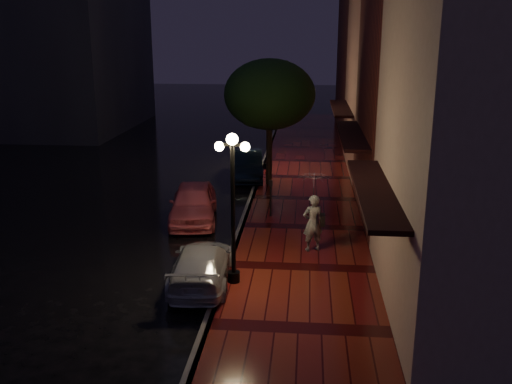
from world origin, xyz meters
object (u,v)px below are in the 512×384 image
at_px(pink_car, 193,203).
at_px(silver_car, 202,264).
at_px(parking_meter, 271,194).
at_px(street_tree, 270,97).
at_px(streetlamp_near, 233,200).
at_px(navy_car, 247,165).
at_px(streetlamp_far, 268,123).
at_px(woman_with_umbrella, 314,199).

xyz_separation_m(pink_car, silver_car, (1.36, -5.62, -0.14)).
bearing_deg(parking_meter, silver_car, -112.73).
relative_size(street_tree, parking_meter, 3.98).
distance_m(streetlamp_near, street_tree, 11.12).
height_order(streetlamp_near, parking_meter, streetlamp_near).
xyz_separation_m(street_tree, navy_car, (-1.21, 1.42, -3.54)).
relative_size(streetlamp_far, parking_meter, 2.96).
distance_m(streetlamp_near, parking_meter, 6.34).
xyz_separation_m(navy_car, woman_with_umbrella, (3.21, -9.74, 1.19)).
distance_m(streetlamp_near, navy_car, 12.59).
bearing_deg(silver_car, streetlamp_near, 169.42).
xyz_separation_m(streetlamp_far, pink_car, (-2.31, -8.27, -1.87)).
height_order(streetlamp_far, navy_car, streetlamp_far).
relative_size(streetlamp_far, street_tree, 0.74).
distance_m(navy_car, silver_car, 12.30).
xyz_separation_m(streetlamp_near, pink_car, (-2.31, 5.73, -1.87)).
height_order(woman_with_umbrella, parking_meter, woman_with_umbrella).
height_order(streetlamp_far, parking_meter, streetlamp_far).
xyz_separation_m(streetlamp_near, street_tree, (0.26, 10.99, 1.64)).
bearing_deg(pink_car, woman_with_umbrella, -41.77).
bearing_deg(pink_car, parking_meter, -0.59).
height_order(streetlamp_near, navy_car, streetlamp_near).
distance_m(streetlamp_near, streetlamp_far, 14.00).
bearing_deg(streetlamp_far, pink_car, -105.58).
bearing_deg(streetlamp_far, woman_with_umbrella, -78.73).
height_order(street_tree, pink_car, street_tree).
xyz_separation_m(pink_car, parking_meter, (2.96, 0.38, 0.30)).
bearing_deg(navy_car, pink_car, -108.27).
distance_m(streetlamp_far, silver_car, 14.06).
distance_m(silver_car, woman_with_umbrella, 4.30).
height_order(pink_car, silver_car, pink_car).
bearing_deg(navy_car, parking_meter, -82.55).
relative_size(street_tree, navy_car, 1.36).
distance_m(pink_car, parking_meter, 2.99).
xyz_separation_m(streetlamp_far, navy_car, (-0.95, -1.59, -1.90)).
bearing_deg(streetlamp_far, streetlamp_near, -90.00).
relative_size(streetlamp_near, parking_meter, 2.96).
relative_size(pink_car, silver_car, 1.05).
relative_size(streetlamp_near, street_tree, 0.74).
bearing_deg(parking_meter, streetlamp_far, 86.92).
distance_m(street_tree, navy_car, 4.00).
bearing_deg(streetlamp_near, parking_meter, 83.93).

